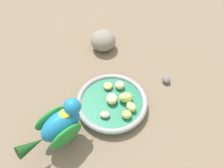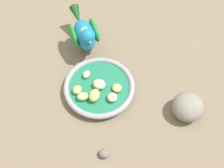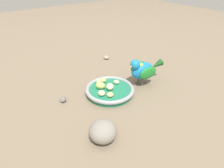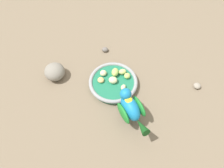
{
  "view_description": "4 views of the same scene",
  "coord_description": "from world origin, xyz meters",
  "px_view_note": "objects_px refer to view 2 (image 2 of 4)",
  "views": [
    {
      "loc": [
        0.28,
        0.25,
        0.57
      ],
      "look_at": [
        -0.02,
        -0.03,
        0.06
      ],
      "focal_mm": 37.89,
      "sensor_mm": 36.0,
      "label": 1
    },
    {
      "loc": [
        -0.4,
        0.14,
        0.73
      ],
      "look_at": [
        -0.02,
        -0.04,
        0.05
      ],
      "focal_mm": 47.43,
      "sensor_mm": 36.0,
      "label": 2
    },
    {
      "loc": [
        -0.38,
        -0.55,
        0.46
      ],
      "look_at": [
        0.01,
        -0.03,
        0.06
      ],
      "focal_mm": 31.13,
      "sensor_mm": 36.0,
      "label": 3
    },
    {
      "loc": [
        0.46,
        -0.28,
        0.8
      ],
      "look_at": [
        0.04,
        -0.03,
        0.06
      ],
      "focal_mm": 36.9,
      "sensor_mm": 36.0,
      "label": 4
    }
  ],
  "objects_px": {
    "rock_large": "(188,107)",
    "apple_piece_3": "(112,97)",
    "feeding_bowl": "(99,88)",
    "apple_piece_2": "(77,90)",
    "apple_piece_1": "(94,95)",
    "apple_piece_5": "(83,96)",
    "parrot": "(84,33)",
    "apple_piece_0": "(99,84)",
    "pebble_0": "(104,154)",
    "apple_piece_6": "(87,74)",
    "apple_piece_4": "(117,88)"
  },
  "relations": [
    {
      "from": "rock_large",
      "to": "apple_piece_3",
      "type": "bearing_deg",
      "value": 57.49
    },
    {
      "from": "apple_piece_4",
      "to": "parrot",
      "type": "height_order",
      "value": "parrot"
    },
    {
      "from": "apple_piece_2",
      "to": "apple_piece_3",
      "type": "relative_size",
      "value": 0.97
    },
    {
      "from": "apple_piece_0",
      "to": "apple_piece_5",
      "type": "relative_size",
      "value": 1.12
    },
    {
      "from": "apple_piece_1",
      "to": "pebble_0",
      "type": "height_order",
      "value": "apple_piece_1"
    },
    {
      "from": "feeding_bowl",
      "to": "apple_piece_2",
      "type": "bearing_deg",
      "value": 81.5
    },
    {
      "from": "feeding_bowl",
      "to": "parrot",
      "type": "relative_size",
      "value": 1.09
    },
    {
      "from": "apple_piece_4",
      "to": "apple_piece_6",
      "type": "distance_m",
      "value": 0.1
    },
    {
      "from": "apple_piece_2",
      "to": "rock_large",
      "type": "distance_m",
      "value": 0.3
    },
    {
      "from": "apple_piece_0",
      "to": "apple_piece_1",
      "type": "bearing_deg",
      "value": 136.63
    },
    {
      "from": "feeding_bowl",
      "to": "rock_large",
      "type": "height_order",
      "value": "rock_large"
    },
    {
      "from": "parrot",
      "to": "pebble_0",
      "type": "distance_m",
      "value": 0.36
    },
    {
      "from": "feeding_bowl",
      "to": "apple_piece_5",
      "type": "xyz_separation_m",
      "value": [
        -0.02,
        0.06,
        0.02
      ]
    },
    {
      "from": "feeding_bowl",
      "to": "pebble_0",
      "type": "distance_m",
      "value": 0.19
    },
    {
      "from": "apple_piece_1",
      "to": "pebble_0",
      "type": "relative_size",
      "value": 1.42
    },
    {
      "from": "pebble_0",
      "to": "apple_piece_1",
      "type": "bearing_deg",
      "value": -13.8
    },
    {
      "from": "feeding_bowl",
      "to": "pebble_0",
      "type": "height_order",
      "value": "feeding_bowl"
    },
    {
      "from": "apple_piece_0",
      "to": "apple_piece_2",
      "type": "bearing_deg",
      "value": 81.16
    },
    {
      "from": "apple_piece_2",
      "to": "parrot",
      "type": "distance_m",
      "value": 0.18
    },
    {
      "from": "apple_piece_5",
      "to": "pebble_0",
      "type": "xyz_separation_m",
      "value": [
        -0.16,
        0.01,
        -0.02
      ]
    },
    {
      "from": "apple_piece_2",
      "to": "apple_piece_5",
      "type": "bearing_deg",
      "value": -166.81
    },
    {
      "from": "apple_piece_2",
      "to": "pebble_0",
      "type": "distance_m",
      "value": 0.19
    },
    {
      "from": "feeding_bowl",
      "to": "apple_piece_2",
      "type": "relative_size",
      "value": 7.38
    },
    {
      "from": "apple_piece_4",
      "to": "apple_piece_5",
      "type": "bearing_deg",
      "value": 83.06
    },
    {
      "from": "feeding_bowl",
      "to": "parrot",
      "type": "distance_m",
      "value": 0.17
    },
    {
      "from": "feeding_bowl",
      "to": "pebble_0",
      "type": "relative_size",
      "value": 7.34
    },
    {
      "from": "pebble_0",
      "to": "rock_large",
      "type": "bearing_deg",
      "value": -85.79
    },
    {
      "from": "apple_piece_0",
      "to": "apple_piece_3",
      "type": "distance_m",
      "value": 0.05
    },
    {
      "from": "apple_piece_4",
      "to": "rock_large",
      "type": "bearing_deg",
      "value": -132.14
    },
    {
      "from": "parrot",
      "to": "pebble_0",
      "type": "relative_size",
      "value": 6.71
    },
    {
      "from": "apple_piece_3",
      "to": "parrot",
      "type": "bearing_deg",
      "value": -1.28
    },
    {
      "from": "apple_piece_1",
      "to": "apple_piece_2",
      "type": "distance_m",
      "value": 0.05
    },
    {
      "from": "apple_piece_0",
      "to": "apple_piece_1",
      "type": "xyz_separation_m",
      "value": [
        -0.03,
        0.03,
        0.0
      ]
    },
    {
      "from": "apple_piece_1",
      "to": "apple_piece_6",
      "type": "distance_m",
      "value": 0.08
    },
    {
      "from": "feeding_bowl",
      "to": "parrot",
      "type": "xyz_separation_m",
      "value": [
        0.16,
        -0.02,
        0.06
      ]
    },
    {
      "from": "apple_piece_5",
      "to": "parrot",
      "type": "distance_m",
      "value": 0.2
    },
    {
      "from": "apple_piece_2",
      "to": "apple_piece_4",
      "type": "relative_size",
      "value": 0.99
    },
    {
      "from": "apple_piece_0",
      "to": "apple_piece_6",
      "type": "bearing_deg",
      "value": 21.89
    },
    {
      "from": "apple_piece_5",
      "to": "parrot",
      "type": "relative_size",
      "value": 0.17
    },
    {
      "from": "apple_piece_3",
      "to": "apple_piece_5",
      "type": "height_order",
      "value": "same"
    },
    {
      "from": "apple_piece_0",
      "to": "pebble_0",
      "type": "distance_m",
      "value": 0.19
    },
    {
      "from": "apple_piece_3",
      "to": "apple_piece_6",
      "type": "bearing_deg",
      "value": 19.56
    },
    {
      "from": "apple_piece_4",
      "to": "pebble_0",
      "type": "height_order",
      "value": "apple_piece_4"
    },
    {
      "from": "apple_piece_4",
      "to": "pebble_0",
      "type": "distance_m",
      "value": 0.19
    },
    {
      "from": "feeding_bowl",
      "to": "pebble_0",
      "type": "xyz_separation_m",
      "value": [
        -0.18,
        0.06,
        -0.01
      ]
    },
    {
      "from": "apple_piece_2",
      "to": "parrot",
      "type": "relative_size",
      "value": 0.15
    },
    {
      "from": "apple_piece_3",
      "to": "pebble_0",
      "type": "relative_size",
      "value": 1.03
    },
    {
      "from": "apple_piece_2",
      "to": "apple_piece_5",
      "type": "height_order",
      "value": "apple_piece_5"
    },
    {
      "from": "feeding_bowl",
      "to": "apple_piece_1",
      "type": "relative_size",
      "value": 5.18
    },
    {
      "from": "apple_piece_5",
      "to": "apple_piece_6",
      "type": "bearing_deg",
      "value": -29.43
    }
  ]
}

